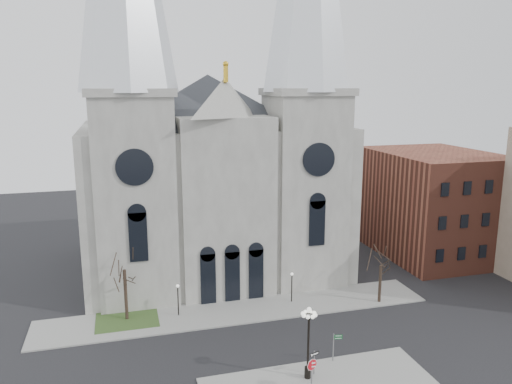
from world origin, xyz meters
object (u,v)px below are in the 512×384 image
object	(u,v)px
one_way_sign	(314,358)
street_name_sign	(334,345)
globe_lamp	(309,334)
stop_sign	(312,368)

from	to	relation	value
one_way_sign	street_name_sign	bearing A→B (deg)	13.16
globe_lamp	one_way_sign	size ratio (longest dim) A/B	2.96
stop_sign	globe_lamp	bearing A→B (deg)	81.33
globe_lamp	one_way_sign	world-z (taller)	globe_lamp
stop_sign	globe_lamp	size ratio (longest dim) A/B	0.45
stop_sign	street_name_sign	world-z (taller)	stop_sign
stop_sign	one_way_sign	world-z (taller)	stop_sign
stop_sign	street_name_sign	bearing A→B (deg)	48.64
one_way_sign	street_name_sign	xyz separation A→B (m)	(2.36, 1.39, 0.05)
stop_sign	one_way_sign	size ratio (longest dim) A/B	1.32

